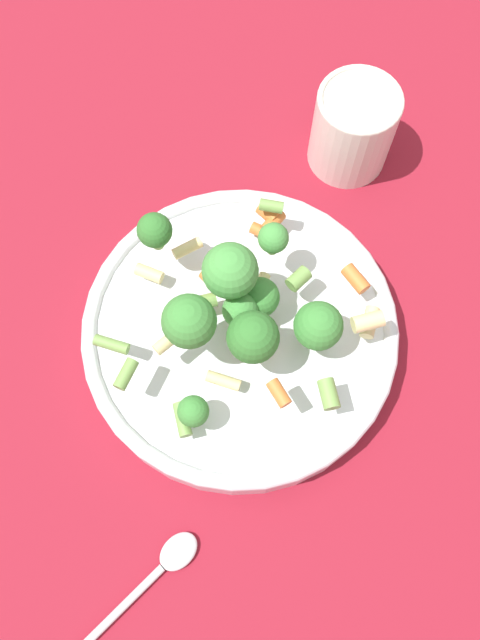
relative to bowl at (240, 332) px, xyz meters
name	(u,v)px	position (x,y,z in m)	size (l,w,h in m)	color
ground_plane	(240,340)	(0.00, 0.00, -0.02)	(3.00, 3.00, 0.00)	maroon
bowl	(240,332)	(0.00, 0.00, 0.00)	(0.29, 0.29, 0.04)	silver
pasta_salad	(243,305)	(0.00, 0.00, 0.07)	(0.25, 0.20, 0.09)	#8CB766
cup	(353,128)	(-0.18, -0.16, 0.02)	(0.08, 0.08, 0.09)	silver
spoon	(147,583)	(0.15, 0.18, -0.02)	(0.16, 0.09, 0.01)	silver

